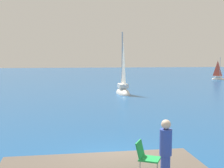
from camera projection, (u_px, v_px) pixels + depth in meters
name	position (u px, v px, depth m)	size (l,w,h in m)	color
ground_plane	(116.00, 161.00, 10.96)	(160.00, 160.00, 0.00)	navy
boulder_inland	(152.00, 168.00, 10.25)	(1.32, 1.06, 0.73)	brown
sailboat_near	(123.00, 90.00, 29.77)	(1.30, 3.56, 6.54)	white
sailboat_far	(218.00, 78.00, 46.77)	(2.06, 1.29, 3.72)	white
person_standing	(166.00, 152.00, 6.99)	(0.28, 0.28, 1.62)	#334CB2
beach_chair	(145.00, 155.00, 8.10)	(0.75, 0.70, 0.80)	green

